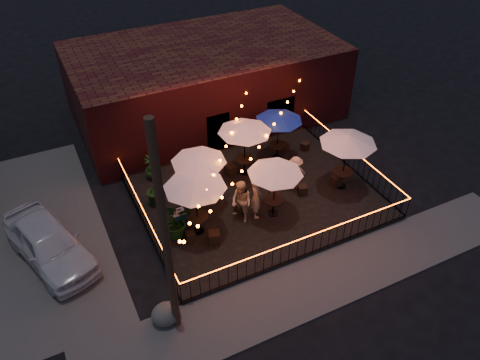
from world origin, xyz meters
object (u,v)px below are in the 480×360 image
object	(u,v)px
utility_pole	(166,240)
boulder	(166,314)
cafe_table_0	(195,184)
cafe_table_1	(199,159)
cafe_table_2	(275,170)
cafe_table_4	(348,140)
cafe_table_3	(245,129)
cooler	(178,219)
cafe_table_5	(279,118)

from	to	relation	value
utility_pole	boulder	bearing A→B (deg)	136.37
cafe_table_0	cafe_table_1	distance (m)	1.81
cafe_table_2	cafe_table_4	distance (m)	3.71
cafe_table_3	boulder	xyz separation A→B (m)	(-5.97, -6.08, -2.22)
cafe_table_1	cafe_table_3	bearing A→B (deg)	22.19
utility_pole	cooler	xyz separation A→B (m)	(1.65, 4.26, -3.44)
cafe_table_2	cooler	bearing A→B (deg)	165.48
utility_pole	cafe_table_1	xyz separation A→B (m)	(3.06, 5.27, -1.52)
boulder	cooler	bearing A→B (deg)	64.27
cafe_table_0	cafe_table_3	distance (m)	4.37
utility_pole	cafe_table_3	size ratio (longest dim) A/B	2.61
cafe_table_4	cafe_table_1	bearing A→B (deg)	164.04
cafe_table_1	cafe_table_3	distance (m)	2.85
cafe_table_2	cafe_table_5	distance (m)	4.15
cafe_table_5	utility_pole	bearing A→B (deg)	-138.65
utility_pole	boulder	world-z (taller)	utility_pole
cafe_table_3	boulder	bearing A→B (deg)	-134.47
cafe_table_2	boulder	xyz separation A→B (m)	(-5.78, -3.00, -2.06)
cafe_table_2	utility_pole	bearing A→B (deg)	-149.40
cafe_table_3	cafe_table_1	bearing A→B (deg)	-157.81
cafe_table_2	cafe_table_3	world-z (taller)	cafe_table_3
cooler	boulder	world-z (taller)	cooler
cafe_table_3	cafe_table_5	world-z (taller)	cafe_table_3
cafe_table_2	cafe_table_4	world-z (taller)	cafe_table_4
cafe_table_3	cooler	distance (m)	4.99
cafe_table_3	cooler	bearing A→B (deg)	-152.71
cafe_table_0	cafe_table_2	world-z (taller)	cafe_table_0
cafe_table_2	cafe_table_3	size ratio (longest dim) A/B	0.84
utility_pole	cafe_table_0	size ratio (longest dim) A/B	2.65
utility_pole	cafe_table_5	xyz separation A→B (m)	(7.70, 6.78, -1.60)
cafe_table_1	utility_pole	bearing A→B (deg)	-120.17
utility_pole	cafe_table_2	distance (m)	6.59
cafe_table_5	cooler	bearing A→B (deg)	-157.37
cooler	boulder	bearing A→B (deg)	-120.05
cooler	utility_pole	bearing A→B (deg)	-115.52
utility_pole	cafe_table_0	world-z (taller)	utility_pole
cafe_table_0	cafe_table_2	bearing A→B (deg)	-6.93
cafe_table_4	cooler	bearing A→B (deg)	174.40
cafe_table_3	cooler	xyz separation A→B (m)	(-4.05, -2.09, -2.03)
cafe_table_3	boulder	world-z (taller)	cafe_table_3
cafe_table_1	cooler	bearing A→B (deg)	-144.35
cafe_table_2	boulder	distance (m)	6.83
cooler	cafe_table_1	bearing A→B (deg)	31.33
utility_pole	cafe_table_1	distance (m)	6.28
utility_pole	cooler	distance (m)	5.72
cafe_table_0	cafe_table_3	world-z (taller)	cafe_table_0
utility_pole	cafe_table_5	world-z (taller)	utility_pole
cafe_table_1	cafe_table_4	xyz separation A→B (m)	(6.13, -1.75, 0.16)
cafe_table_5	boulder	size ratio (longest dim) A/B	2.60
cafe_table_5	cafe_table_2	bearing A→B (deg)	-121.93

